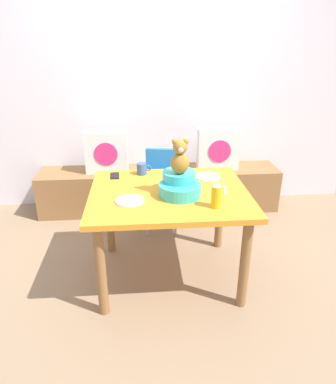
# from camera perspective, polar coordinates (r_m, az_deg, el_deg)

# --- Properties ---
(ground_plane) EXTENTS (8.00, 8.00, 0.00)m
(ground_plane) POSITION_cam_1_polar(r_m,az_deg,el_deg) (2.92, 0.16, -13.30)
(ground_plane) COLOR #8C7256
(back_wall) EXTENTS (4.40, 0.10, 2.60)m
(back_wall) POSITION_cam_1_polar(r_m,az_deg,el_deg) (3.86, -1.78, 16.87)
(back_wall) COLOR silver
(back_wall) RESTS_ON ground_plane
(window_bench) EXTENTS (2.60, 0.44, 0.46)m
(window_bench) POSITION_cam_1_polar(r_m,az_deg,el_deg) (3.88, -1.37, 0.48)
(window_bench) COLOR olive
(window_bench) RESTS_ON ground_plane
(pillow_floral_left) EXTENTS (0.44, 0.15, 0.44)m
(pillow_floral_left) POSITION_cam_1_polar(r_m,az_deg,el_deg) (3.71, -10.07, 6.46)
(pillow_floral_left) COLOR white
(pillow_floral_left) RESTS_ON window_bench
(pillow_floral_right) EXTENTS (0.44, 0.15, 0.44)m
(pillow_floral_right) POSITION_cam_1_polar(r_m,az_deg,el_deg) (3.79, 8.23, 6.92)
(pillow_floral_right) COLOR white
(pillow_floral_right) RESTS_ON window_bench
(dining_table) EXTENTS (1.16, 0.96, 0.74)m
(dining_table) POSITION_cam_1_polar(r_m,az_deg,el_deg) (2.59, 0.18, -2.04)
(dining_table) COLOR orange
(dining_table) RESTS_ON ground_plane
(highchair) EXTENTS (0.37, 0.49, 0.79)m
(highchair) POSITION_cam_1_polar(r_m,az_deg,el_deg) (3.36, -1.31, 2.10)
(highchair) COLOR #2672B2
(highchair) RESTS_ON ground_plane
(infant_seat_teal) EXTENTS (0.30, 0.33, 0.16)m
(infant_seat_teal) POSITION_cam_1_polar(r_m,az_deg,el_deg) (2.47, 1.92, 1.13)
(infant_seat_teal) COLOR #33B4B7
(infant_seat_teal) RESTS_ON dining_table
(teddy_bear) EXTENTS (0.13, 0.12, 0.25)m
(teddy_bear) POSITION_cam_1_polar(r_m,az_deg,el_deg) (2.39, 1.99, 5.69)
(teddy_bear) COLOR olive
(teddy_bear) RESTS_ON infant_seat_teal
(ketchup_bottle) EXTENTS (0.07, 0.07, 0.18)m
(ketchup_bottle) POSITION_cam_1_polar(r_m,az_deg,el_deg) (2.29, 7.96, -0.50)
(ketchup_bottle) COLOR gold
(ketchup_bottle) RESTS_ON dining_table
(coffee_mug) EXTENTS (0.12, 0.08, 0.09)m
(coffee_mug) POSITION_cam_1_polar(r_m,az_deg,el_deg) (2.86, -4.28, 3.82)
(coffee_mug) COLOR #335999
(coffee_mug) RESTS_ON dining_table
(dinner_plate_near) EXTENTS (0.20, 0.20, 0.01)m
(dinner_plate_near) POSITION_cam_1_polar(r_m,az_deg,el_deg) (2.40, -6.27, -1.42)
(dinner_plate_near) COLOR white
(dinner_plate_near) RESTS_ON dining_table
(dinner_plate_far) EXTENTS (0.20, 0.20, 0.01)m
(dinner_plate_far) POSITION_cam_1_polar(r_m,az_deg,el_deg) (2.82, 6.53, 2.53)
(dinner_plate_far) COLOR white
(dinner_plate_far) RESTS_ON dining_table
(cell_phone) EXTENTS (0.08, 0.15, 0.01)m
(cell_phone) POSITION_cam_1_polar(r_m,az_deg,el_deg) (2.86, -8.71, 2.66)
(cell_phone) COLOR black
(cell_phone) RESTS_ON dining_table
(table_fork) EXTENTS (0.05, 0.17, 0.01)m
(table_fork) POSITION_cam_1_polar(r_m,az_deg,el_deg) (2.60, 9.33, 0.35)
(table_fork) COLOR silver
(table_fork) RESTS_ON dining_table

